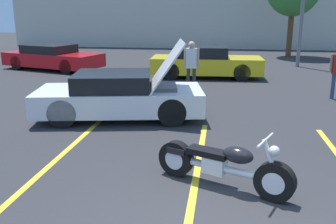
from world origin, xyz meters
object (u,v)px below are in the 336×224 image
object	(u,v)px
motorcycle	(222,165)
spectator_near_motorcycle	(191,62)
parked_car_left_row	(52,57)
show_car_hood_open	(120,96)
parked_car_mid_row	(206,63)

from	to	relation	value
motorcycle	spectator_near_motorcycle	world-z (taller)	spectator_near_motorcycle
motorcycle	spectator_near_motorcycle	xyz separation A→B (m)	(-1.09, 7.03, 0.66)
motorcycle	parked_car_left_row	world-z (taller)	parked_car_left_row
spectator_near_motorcycle	motorcycle	bearing A→B (deg)	-81.16
show_car_hood_open	spectator_near_motorcycle	bearing A→B (deg)	54.50
parked_car_mid_row	spectator_near_motorcycle	bearing A→B (deg)	-98.58
parked_car_left_row	motorcycle	bearing A→B (deg)	-37.28
motorcycle	parked_car_mid_row	xyz separation A→B (m)	(-0.76, 10.17, 0.24)
motorcycle	show_car_hood_open	xyz separation A→B (m)	(-2.66, 3.67, 0.22)
parked_car_left_row	show_car_hood_open	bearing A→B (deg)	-37.42
parked_car_mid_row	spectator_near_motorcycle	xyz separation A→B (m)	(-0.34, -3.14, 0.42)
motorcycle	parked_car_left_row	xyz separation A→B (m)	(-8.06, 11.23, 0.19)
motorcycle	show_car_hood_open	distance (m)	4.53
show_car_hood_open	spectator_near_motorcycle	size ratio (longest dim) A/B	2.60
show_car_hood_open	parked_car_mid_row	world-z (taller)	show_car_hood_open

